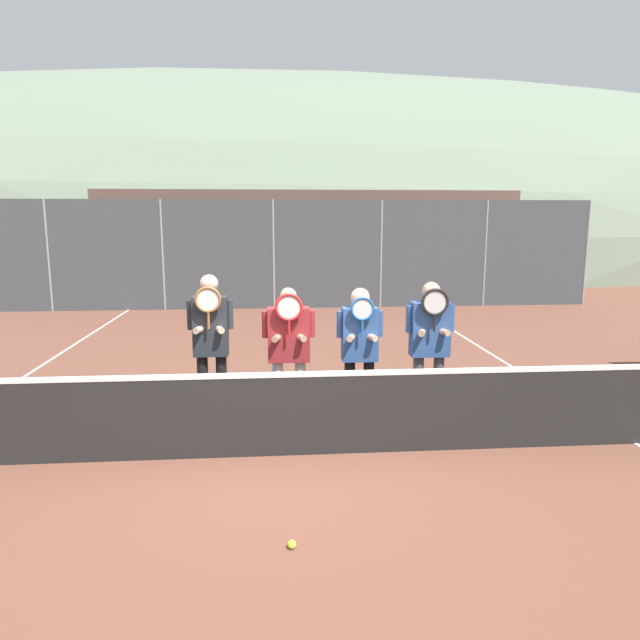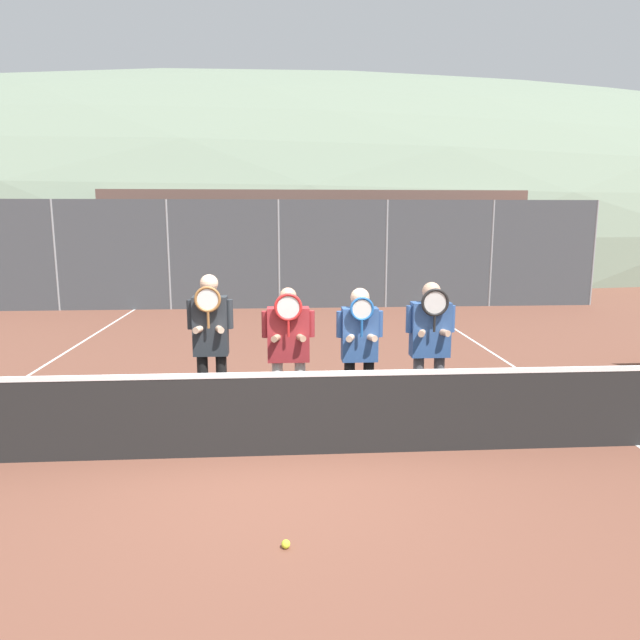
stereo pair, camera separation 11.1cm
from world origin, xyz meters
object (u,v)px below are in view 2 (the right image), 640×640
object	(u,v)px
player_center_left	(288,345)
player_leftmost	(211,339)
car_left_of_center	(285,268)
player_rightmost	(430,339)
car_center	(453,268)
car_far_left	(118,269)
tennis_ball_on_court	(286,544)
player_center_right	(359,344)

from	to	relation	value
player_center_left	player_leftmost	bearing A→B (deg)	176.20
player_leftmost	car_left_of_center	size ratio (longest dim) A/B	0.39
player_rightmost	car_center	distance (m)	12.28
player_leftmost	car_left_of_center	xyz separation A→B (m)	(0.94, 11.49, -0.16)
player_center_left	player_rightmost	size ratio (longest dim) A/B	0.97
player_center_left	car_far_left	xyz separation A→B (m)	(-5.22, 11.71, -0.08)
player_center_left	tennis_ball_on_court	bearing A→B (deg)	-91.36
car_far_left	car_center	bearing A→B (deg)	-0.08
player_rightmost	car_far_left	distance (m)	13.59
car_left_of_center	tennis_ball_on_court	distance (m)	14.21
player_rightmost	tennis_ball_on_court	bearing A→B (deg)	-123.87
tennis_ball_on_court	car_left_of_center	bearing A→B (deg)	89.66
player_center_right	car_left_of_center	bearing A→B (deg)	94.08
player_rightmost	tennis_ball_on_court	size ratio (longest dim) A/B	25.63
player_center_left	player_center_right	world-z (taller)	player_center_left
player_center_left	player_rightmost	bearing A→B (deg)	0.74
player_leftmost	tennis_ball_on_court	size ratio (longest dim) A/B	27.18
player_center_left	tennis_ball_on_court	xyz separation A→B (m)	(-0.06, -2.62, -0.98)
player_rightmost	car_center	xyz separation A→B (m)	(3.80, 11.67, -0.15)
player_leftmost	player_rightmost	bearing A→B (deg)	-0.85
player_rightmost	car_far_left	size ratio (longest dim) A/B	0.41
player_center_right	player_leftmost	bearing A→B (deg)	177.25
tennis_ball_on_court	player_center_left	bearing A→B (deg)	88.64
car_left_of_center	car_center	size ratio (longest dim) A/B	1.00
player_center_left	car_left_of_center	size ratio (longest dim) A/B	0.36
player_center_left	car_far_left	distance (m)	12.82
player_leftmost	player_center_left	distance (m)	0.92
player_center_left	player_center_right	distance (m)	0.85
car_left_of_center	player_center_left	bearing A→B (deg)	-90.11
player_center_left	car_left_of_center	xyz separation A→B (m)	(0.02, 11.56, -0.08)
car_center	car_far_left	bearing A→B (deg)	179.92
player_rightmost	car_far_left	bearing A→B (deg)	120.66
player_leftmost	car_center	bearing A→B (deg)	61.05
car_far_left	car_center	world-z (taller)	car_far_left
player_leftmost	car_left_of_center	distance (m)	11.53
car_far_left	car_center	xyz separation A→B (m)	(10.73, -0.01, -0.04)
player_center_left	car_far_left	bearing A→B (deg)	114.01
player_rightmost	car_far_left	xyz separation A→B (m)	(-6.93, 11.69, -0.12)
player_rightmost	tennis_ball_on_court	distance (m)	3.34
player_leftmost	tennis_ball_on_court	bearing A→B (deg)	-72.31
player_center_left	tennis_ball_on_court	size ratio (longest dim) A/B	24.90
player_center_left	car_left_of_center	world-z (taller)	car_left_of_center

